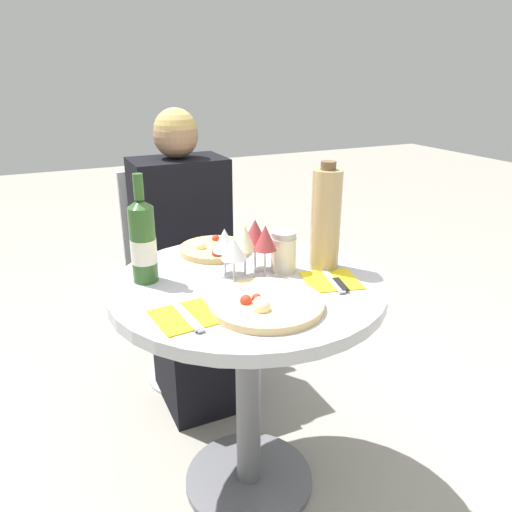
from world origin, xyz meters
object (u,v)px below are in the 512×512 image
dining_table (248,332)px  seated_diner (190,277)px  chair_behind_diner (179,279)px  wine_bottle (143,241)px  tall_carafe (326,219)px  pizza_large (265,304)px

dining_table → seated_diner: size_ratio=0.67×
chair_behind_diner → wine_bottle: wine_bottle is taller
dining_table → chair_behind_diner: bearing=89.1°
dining_table → tall_carafe: bearing=-1.3°
chair_behind_diner → seated_diner: seated_diner is taller
seated_diner → tall_carafe: seated_diner is taller
pizza_large → tall_carafe: bearing=31.2°
dining_table → tall_carafe: 0.41m
chair_behind_diner → pizza_large: (-0.04, -0.93, 0.31)m
chair_behind_diner → pizza_large: 0.98m
wine_bottle → dining_table: bearing=-25.7°
chair_behind_diner → wine_bottle: bearing=66.5°
chair_behind_diner → wine_bottle: size_ratio=2.95×
dining_table → seated_diner: 0.61m
wine_bottle → seated_diner: bearing=60.2°
wine_bottle → tall_carafe: 0.53m
dining_table → pizza_large: size_ratio=2.67×
dining_table → seated_diner: bearing=88.9°
tall_carafe → wine_bottle: bearing=165.6°
wine_bottle → chair_behind_diner: bearing=66.5°
seated_diner → chair_behind_diner: bearing=-90.0°
dining_table → wine_bottle: wine_bottle is taller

